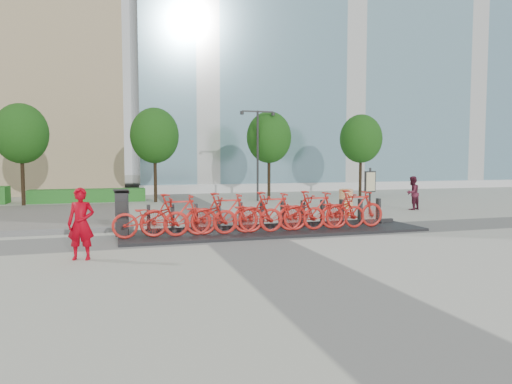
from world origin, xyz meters
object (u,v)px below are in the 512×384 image
object	(u,v)px
bike_0	(151,218)
construction_barrel	(346,202)
pedestrian	(412,193)
worker_red	(81,224)
map_sign	(370,184)
kiosk	(122,213)

from	to	relation	value
bike_0	construction_barrel	distance (m)	8.88
pedestrian	worker_red	bearing A→B (deg)	4.60
pedestrian	construction_barrel	distance (m)	4.10
worker_red	map_sign	size ratio (longest dim) A/B	0.85
map_sign	construction_barrel	bearing A→B (deg)	163.79
worker_red	construction_barrel	bearing A→B (deg)	43.74
map_sign	worker_red	bearing A→B (deg)	-172.16
bike_0	kiosk	world-z (taller)	kiosk
worker_red	pedestrian	size ratio (longest dim) A/B	1.07
map_sign	kiosk	bearing A→B (deg)	177.62
construction_barrel	worker_red	bearing A→B (deg)	-149.63
kiosk	pedestrian	world-z (taller)	pedestrian
pedestrian	map_sign	bearing A→B (deg)	-2.35
pedestrian	kiosk	bearing A→B (deg)	-3.61
bike_0	kiosk	distance (m)	0.92
construction_barrel	kiosk	bearing A→B (deg)	-160.55
worker_red	construction_barrel	distance (m)	11.37
construction_barrel	bike_0	bearing A→B (deg)	-155.91
bike_0	construction_barrel	xyz separation A→B (m)	(8.11, 3.62, -0.09)
kiosk	worker_red	world-z (taller)	worker_red
construction_barrel	pedestrian	bearing A→B (deg)	15.04
kiosk	worker_red	size ratio (longest dim) A/B	0.83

